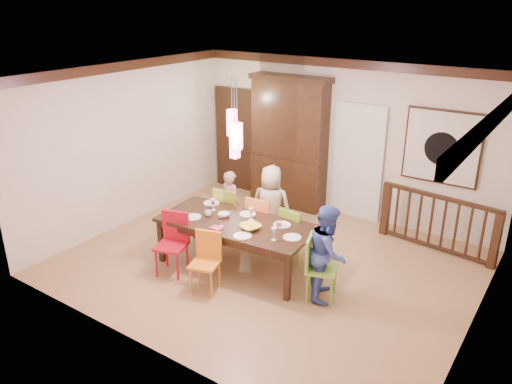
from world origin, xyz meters
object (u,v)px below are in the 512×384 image
Objects in this scene: chair_end_right at (322,264)px; balustrade at (437,222)px; dining_table at (236,226)px; china_hutch at (289,142)px; person_far_mid at (271,206)px; person_far_left at (231,203)px; person_end_right at (328,252)px; chair_far_left at (231,209)px.

balustrade is at bearing -38.85° from chair_end_right.
balustrade is at bearing 39.39° from dining_table.
china_hutch is 1.95m from person_far_mid.
person_far_left reaches higher than dining_table.
person_far_left is at bearing 50.14° from person_end_right.
chair_end_right is 1.74m from person_far_mid.
chair_end_right is 2.49m from balustrade.
person_far_left reaches higher than balustrade.
balustrade is at bearing -142.20° from person_far_left.
dining_table is at bearing 71.40° from person_end_right.
chair_end_right is at bearing 171.39° from person_far_left.
dining_table is 0.91m from person_far_mid.
china_hutch is at bearing -86.35° from person_far_mid.
balustrade is at bearing -40.77° from person_end_right.
person_end_right is at bearing 173.39° from person_far_left.
china_hutch is 1.88× the size of person_end_right.
person_far_mid is at bearing -68.01° from china_hutch.
dining_table is at bearing -129.33° from balustrade.
china_hutch is (0.01, 1.90, 0.74)m from chair_far_left.
person_end_right reaches higher than chair_far_left.
chair_far_left is at bearing 52.37° from chair_end_right.
chair_far_left reaches higher than chair_end_right.
chair_end_right is at bearing 133.06° from person_end_right.
dining_table is at bearing 124.83° from chair_far_left.
person_end_right is (-0.85, -2.25, 0.18)m from balustrade.
person_far_mid is at bearing 39.59° from person_end_right.
person_end_right is at bearing 154.94° from chair_far_left.
chair_end_right reaches higher than dining_table.
chair_far_left is at bearing -146.20° from balustrade.
balustrade reaches higher than dining_table.
chair_end_right is 3.50m from china_hutch.
person_far_mid is (-2.34, -1.38, 0.20)m from balustrade.
chair_end_right is (2.15, -0.77, -0.02)m from chair_far_left.
dining_table is 1.75× the size of person_far_mid.
chair_far_left is 2.30m from person_end_right.
dining_table is 2.59× the size of chair_far_left.
person_far_left is (-0.75, 0.86, -0.09)m from dining_table.
china_hutch is at bearing 99.54° from dining_table.
person_far_mid is at bearing 38.92° from chair_end_right.
balustrade is at bearing -167.84° from person_far_mid.
person_end_right is (2.19, -0.70, 0.14)m from chair_far_left.
chair_far_left is 0.74m from person_far_mid.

